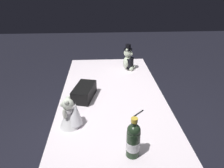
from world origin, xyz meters
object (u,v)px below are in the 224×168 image
(champagne_bottle, at_px, (133,140))
(teddy_bear_bride, at_px, (71,114))
(signing_pen, at_px, (138,113))
(gift_case_black, at_px, (84,92))
(teddy_bear_groom, at_px, (128,60))

(champagne_bottle, bearing_deg, teddy_bear_bride, -127.82)
(signing_pen, distance_m, gift_case_black, 0.54)
(gift_case_black, bearing_deg, teddy_bear_groom, 143.35)
(signing_pen, height_order, gift_case_black, gift_case_black)
(teddy_bear_bride, bearing_deg, signing_pen, 103.19)
(champagne_bottle, xyz_separation_m, gift_case_black, (-0.73, -0.34, -0.06))
(teddy_bear_bride, height_order, gift_case_black, teddy_bear_bride)
(teddy_bear_bride, height_order, champagne_bottle, champagne_bottle)
(champagne_bottle, xyz_separation_m, signing_pen, (-0.44, 0.11, -0.11))
(teddy_bear_groom, bearing_deg, signing_pen, -2.20)
(teddy_bear_bride, xyz_separation_m, signing_pen, (-0.12, 0.52, -0.10))
(teddy_bear_groom, xyz_separation_m, teddy_bear_bride, (1.07, -0.56, -0.02))
(teddy_bear_bride, bearing_deg, champagne_bottle, 52.18)
(teddy_bear_groom, relative_size, gift_case_black, 0.93)
(signing_pen, bearing_deg, teddy_bear_bride, -76.81)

